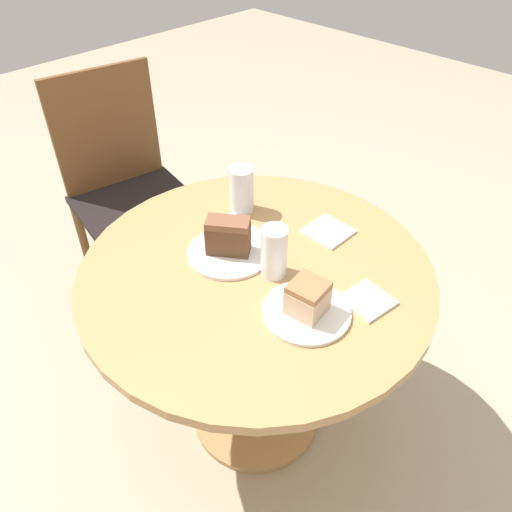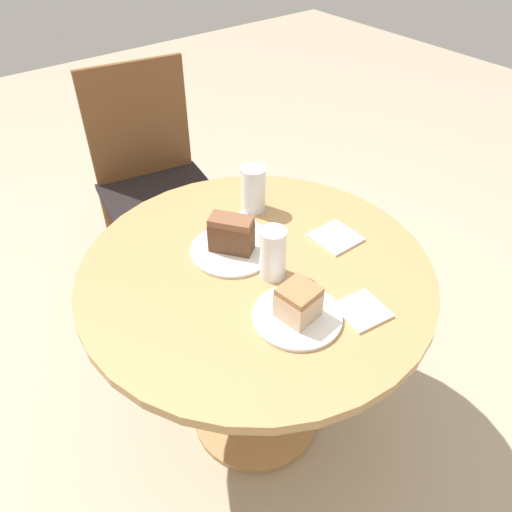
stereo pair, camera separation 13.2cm
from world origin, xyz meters
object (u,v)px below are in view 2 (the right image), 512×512
(chair, at_px, (156,182))
(plate_near, at_px, (232,250))
(cake_slice_near, at_px, (231,234))
(glass_lemonade, at_px, (253,192))
(cake_slice_far, at_px, (298,302))
(plate_far, at_px, (297,316))
(glass_water, at_px, (273,256))

(chair, xyz_separation_m, plate_near, (-0.16, -0.78, 0.22))
(cake_slice_near, xyz_separation_m, glass_lemonade, (0.18, 0.13, 0.00))
(chair, height_order, cake_slice_far, chair)
(plate_far, height_order, glass_water, glass_water)
(plate_far, relative_size, glass_water, 1.50)
(chair, distance_m, cake_slice_far, 1.13)
(plate_near, bearing_deg, glass_lemonade, 36.32)
(plate_near, height_order, cake_slice_far, cake_slice_far)
(cake_slice_near, relative_size, glass_water, 0.90)
(cake_slice_near, bearing_deg, chair, 78.51)
(plate_far, height_order, cake_slice_far, cake_slice_far)
(cake_slice_near, height_order, glass_lemonade, glass_lemonade)
(glass_water, bearing_deg, glass_lemonade, 61.62)
(glass_water, bearing_deg, cake_slice_far, -107.99)
(glass_lemonade, bearing_deg, cake_slice_far, -114.77)
(chair, distance_m, plate_far, 1.12)
(plate_far, height_order, glass_lemonade, glass_lemonade)
(plate_near, bearing_deg, glass_water, -79.02)
(plate_far, height_order, cake_slice_near, cake_slice_near)
(glass_water, bearing_deg, chair, 81.97)
(cake_slice_far, bearing_deg, cake_slice_near, 85.60)
(cake_slice_near, bearing_deg, plate_far, -94.40)
(cake_slice_near, relative_size, cake_slice_far, 1.35)
(plate_far, distance_m, glass_lemonade, 0.48)
(plate_far, distance_m, cake_slice_near, 0.31)
(plate_near, height_order, plate_far, same)
(cake_slice_near, relative_size, glass_lemonade, 0.91)
(plate_far, distance_m, cake_slice_far, 0.05)
(cake_slice_near, distance_m, glass_lemonade, 0.22)
(plate_far, bearing_deg, plate_near, 85.60)
(glass_lemonade, bearing_deg, glass_water, -118.38)
(chair, relative_size, plate_near, 4.08)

